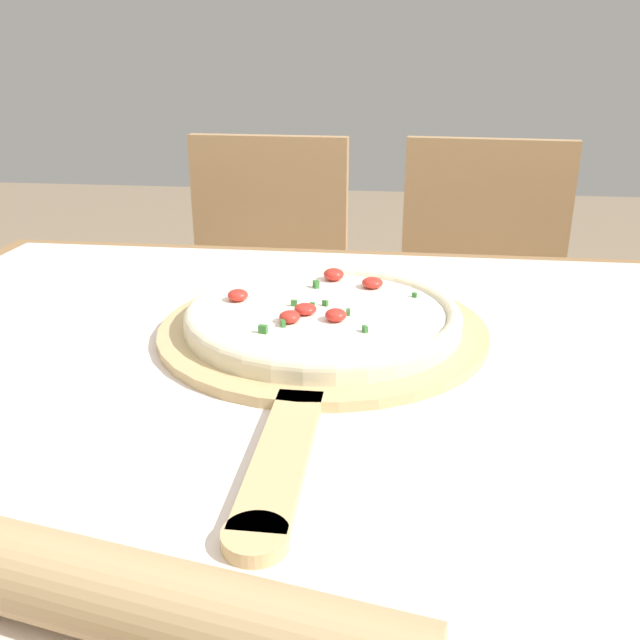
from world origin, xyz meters
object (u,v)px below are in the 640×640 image
pizza_peel (321,336)px  chair_right (478,309)px  chair_left (263,299)px  rolling_pin (105,591)px  pizza (323,315)px

pizza_peel → chair_right: (0.27, 0.75, -0.23)m
pizza_peel → chair_left: size_ratio=0.70×
rolling_pin → chair_right: (0.35, 1.21, -0.25)m
pizza_peel → chair_left: (-0.23, 0.75, -0.23)m
pizza_peel → chair_left: bearing=107.3°
pizza_peel → rolling_pin: bearing=-99.0°
pizza → rolling_pin: size_ratio=0.71×
rolling_pin → chair_right: size_ratio=0.54×
pizza → chair_right: chair_right is taller
pizza → rolling_pin: 0.49m
pizza_peel → chair_right: chair_right is taller
rolling_pin → chair_right: 1.28m
chair_right → rolling_pin: bearing=-100.8°
rolling_pin → chair_left: (-0.16, 1.21, -0.25)m
rolling_pin → chair_left: size_ratio=0.54×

